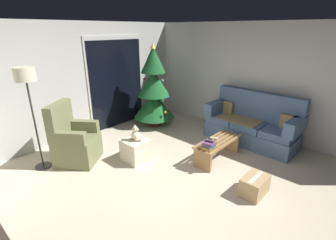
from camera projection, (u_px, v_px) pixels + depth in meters
ground_plane at (184, 188)px, 3.85m from camera, size 7.00×7.00×0.00m
wall_back at (76, 82)px, 5.35m from camera, size 5.72×0.12×2.50m
wall_right at (267, 82)px, 5.39m from camera, size 0.12×6.00×2.50m
patio_door_frame at (117, 82)px, 6.06m from camera, size 1.60×0.02×2.20m
patio_door_glass at (117, 84)px, 6.07m from camera, size 1.50×0.02×2.10m
couch at (252, 124)px, 5.30m from camera, size 0.83×1.96×1.08m
coffee_table at (218, 147)px, 4.62m from camera, size 1.10×0.40×0.39m
remote_black at (211, 140)px, 4.56m from camera, size 0.12×0.16×0.02m
remote_white at (214, 138)px, 4.64m from camera, size 0.10×0.16×0.02m
book_stack at (209, 145)px, 4.26m from camera, size 0.26×0.21×0.13m
cell_phone at (209, 141)px, 4.22m from camera, size 0.11×0.16×0.01m
christmas_tree at (154, 91)px, 6.07m from camera, size 1.02×1.02×2.03m
armchair at (74, 141)px, 4.50m from camera, size 0.96×0.96×1.13m
floor_lamp at (27, 85)px, 3.91m from camera, size 0.32×0.32×1.78m
ottoman at (136, 150)px, 4.60m from camera, size 0.44×0.44×0.41m
teddy_bear_cream at (136, 134)px, 4.48m from camera, size 0.21×0.21×0.29m
cardboard_box_taped_mid_floor at (254, 185)px, 3.66m from camera, size 0.46×0.30×0.29m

